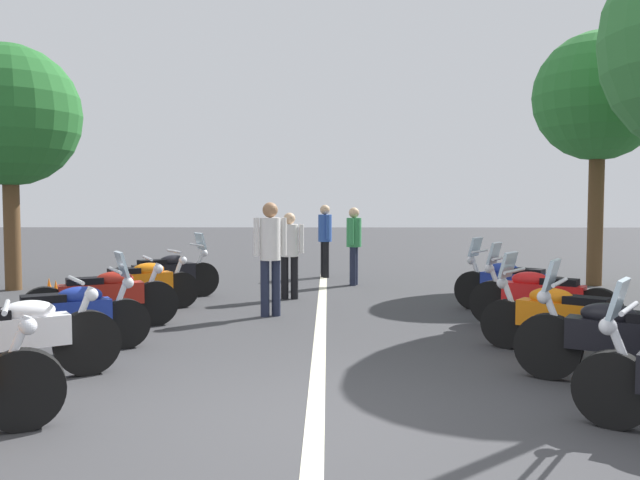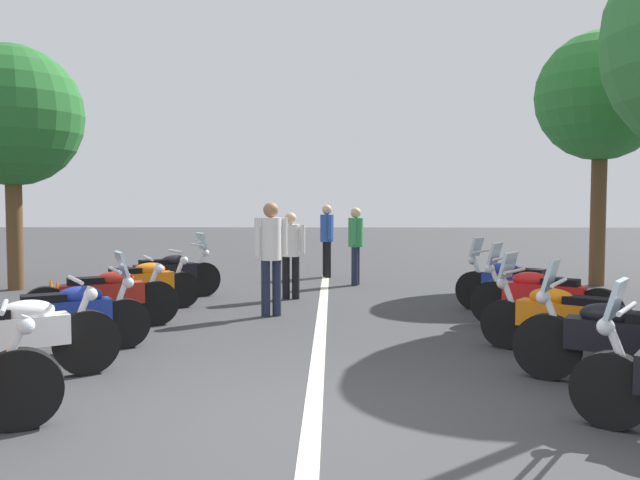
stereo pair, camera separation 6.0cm
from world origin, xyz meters
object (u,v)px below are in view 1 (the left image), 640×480
Objects in this scene: bystander_0 at (354,240)px; roadside_tree_0 at (598,98)px; motorcycle_left_row_2 at (67,316)px; motorcycle_left_row_3 at (103,297)px; traffic_cone_0 at (49,298)px; traffic_cone_1 at (56,301)px; motorcycle_right_row_3 at (541,297)px; bystander_3 at (289,249)px; motorcycle_right_row_1 at (625,340)px; roadside_tree_2 at (9,116)px; bystander_4 at (270,249)px; bystander_2 at (325,235)px; motorcycle_left_row_5 at (166,274)px; motorcycle_left_row_4 at (139,284)px; motorcycle_left_row_1 at (10,338)px; motorcycle_right_row_4 at (512,285)px; motorcycle_right_row_2 at (564,317)px.

roadside_tree_0 is at bearing 15.58° from bystander_0.
motorcycle_left_row_2 is 1.47m from motorcycle_left_row_3.
traffic_cone_0 and traffic_cone_1 have the same top height.
motorcycle_right_row_3 is at bearing -97.40° from traffic_cone_0.
traffic_cone_1 is at bearing 123.13° from bystander_3.
motorcycle_right_row_1 is at bearing 120.00° from motorcycle_right_row_3.
motorcycle_left_row_3 is at bearing -141.20° from roadside_tree_2.
bystander_2 is at bearing 150.14° from bystander_4.
bystander_3 is (0.08, -2.28, 0.46)m from motorcycle_left_row_5.
motorcycle_left_row_4 is 1.31m from traffic_cone_1.
motorcycle_left_row_1 is 1.10× the size of motorcycle_right_row_4.
bystander_4 is (-1.80, 0.19, 0.13)m from bystander_3.
motorcycle_right_row_4 reaches higher than motorcycle_left_row_2.
bystander_4 is (-5.24, 0.83, 0.04)m from bystander_2.
motorcycle_left_row_5 is 1.01× the size of motorcycle_right_row_3.
motorcycle_right_row_3 is at bearing -113.13° from roadside_tree_2.
motorcycle_left_row_1 is at bearing -154.07° from roadside_tree_2.
motorcycle_right_row_1 reaches higher than motorcycle_left_row_5.
motorcycle_left_row_4 is 0.97× the size of motorcycle_left_row_5.
bystander_3 is at bearing -62.43° from traffic_cone_0.
motorcycle_right_row_1 reaches higher than motorcycle_left_row_2.
motorcycle_right_row_2 is (-2.98, -5.83, 0.01)m from motorcycle_left_row_4.
motorcycle_right_row_3 is 1.03× the size of bystander_4.
roadside_tree_2 is at bearing -178.82° from bystander_2.
roadside_tree_0 is at bearing -77.83° from motorcycle_right_row_2.
bystander_2 is at bearing -41.68° from motorcycle_right_row_1.
motorcycle_left_row_3 is (1.47, 0.09, 0.00)m from motorcycle_left_row_2.
motorcycle_left_row_2 is 11.44m from roadside_tree_0.
motorcycle_left_row_4 is at bearing -68.62° from traffic_cone_0.
motorcycle_left_row_1 reaches higher than motorcycle_left_row_4.
traffic_cone_0 is at bearing 167.97° from motorcycle_left_row_4.
motorcycle_left_row_5 is (4.28, -0.09, 0.01)m from motorcycle_left_row_2.
motorcycle_right_row_3 is (2.80, -6.08, 0.00)m from motorcycle_left_row_1.
roadside_tree_0 is at bearing -12.07° from motorcycle_left_row_4.
bystander_3 is (2.19, -3.41, 0.64)m from traffic_cone_1.
motorcycle_left_row_5 is at bearing -134.20° from bystander_0.
motorcycle_right_row_3 is at bearing -61.69° from motorcycle_right_row_2.
bystander_3 is (2.89, -2.45, 0.47)m from motorcycle_left_row_3.
bystander_4 reaches higher than traffic_cone_0.
motorcycle_right_row_2 reaches higher than motorcycle_left_row_4.
motorcycle_left_row_3 is at bearing 140.21° from bystander_3.
motorcycle_left_row_2 is 1.08× the size of bystander_0.
bystander_2 is at bearing -35.76° from traffic_cone_1.
motorcycle_left_row_3 is 6.28m from motorcycle_right_row_4.
motorcycle_left_row_2 is (1.29, -0.03, -0.01)m from motorcycle_left_row_1.
roadside_tree_2 is at bearing -5.94° from motorcycle_right_row_1.
motorcycle_right_row_4 is (2.90, -0.22, 0.01)m from motorcycle_right_row_2.
motorcycle_left_row_5 is 1.03× the size of bystander_4.
traffic_cone_0 is (3.75, 1.25, -0.18)m from motorcycle_left_row_1.
motorcycle_left_row_2 is 0.98× the size of motorcycle_right_row_3.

